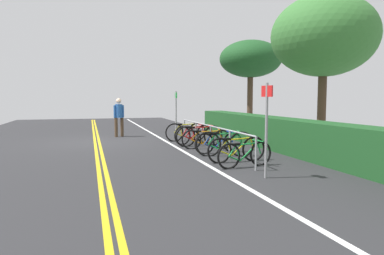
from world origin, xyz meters
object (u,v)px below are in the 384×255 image
at_px(bike_rack, 211,132).
at_px(bicycle_1, 193,134).
at_px(bicycle_4, 219,143).
at_px(bicycle_6, 237,149).
at_px(bicycle_7, 245,154).
at_px(bicycle_0, 186,132).
at_px(bicycle_2, 200,136).
at_px(sign_post_far, 267,121).
at_px(sign_post_near, 176,109).
at_px(bicycle_3, 207,139).
at_px(bicycle_5, 225,144).
at_px(tree_near_left, 251,59).
at_px(tree_mid, 324,36).
at_px(pedestrian, 119,115).

xyz_separation_m(bike_rack, bicycle_1, (-1.94, -0.02, -0.29)).
distance_m(bicycle_4, bicycle_6, 1.60).
bearing_deg(bicycle_4, bicycle_7, -4.05).
xyz_separation_m(bicycle_0, bicycle_7, (5.64, 0.02, -0.04)).
xyz_separation_m(bicycle_1, bicycle_2, (0.67, 0.04, 0.02)).
distance_m(bicycle_1, sign_post_far, 6.09).
relative_size(bike_rack, bicycle_1, 4.05).
bearing_deg(bicycle_4, bicycle_0, -176.70).
distance_m(bicycle_0, sign_post_near, 1.64).
xyz_separation_m(bicycle_3, bicycle_6, (2.53, 0.02, 0.01)).
bearing_deg(sign_post_near, sign_post_far, 0.07).
bearing_deg(bicycle_6, bicycle_5, 178.66).
relative_size(bicycle_6, bicycle_7, 1.09).
relative_size(bicycle_1, tree_near_left, 0.35).
distance_m(bicycle_6, tree_mid, 5.52).
distance_m(bicycle_4, bicycle_5, 0.67).
bearing_deg(bicycle_5, tree_near_left, 149.67).
distance_m(bicycle_2, tree_near_left, 7.21).
bearing_deg(bicycle_3, pedestrian, -151.31).
bearing_deg(pedestrian, bicycle_6, 19.69).
relative_size(bicycle_5, tree_mid, 0.33).
xyz_separation_m(bicycle_1, bicycle_7, (4.76, -0.04, -0.03)).
height_order(bicycle_3, bicycle_7, bicycle_3).
xyz_separation_m(bike_rack, tree_mid, (0.36, 3.95, 3.19)).
xyz_separation_m(pedestrian, tree_mid, (5.49, 6.50, 2.84)).
distance_m(bicycle_6, sign_post_far, 2.20).
height_order(bicycle_2, bicycle_7, bicycle_2).
xyz_separation_m(bike_rack, bicycle_3, (-0.45, 0.02, -0.31)).
xyz_separation_m(bicycle_5, sign_post_far, (2.93, -0.20, 0.88)).
bearing_deg(tree_mid, sign_post_far, -47.75).
height_order(bicycle_1, bicycle_7, bicycle_1).
relative_size(bicycle_3, sign_post_far, 0.83).
height_order(bicycle_5, pedestrian, pedestrian).
distance_m(bicycle_2, bicycle_7, 4.09).
height_order(bicycle_4, tree_mid, tree_mid).
bearing_deg(bicycle_3, bicycle_1, -178.67).
xyz_separation_m(bike_rack, bicycle_7, (2.82, -0.06, -0.32)).
bearing_deg(sign_post_far, bicycle_0, 179.51).
bearing_deg(bicycle_1, bicycle_2, 3.27).
height_order(bike_rack, pedestrian, pedestrian).
distance_m(bicycle_4, tree_mid, 5.21).
distance_m(sign_post_far, tree_mid, 6.10).
bearing_deg(tree_mid, sign_post_near, -138.07).
relative_size(sign_post_near, tree_mid, 0.39).
bearing_deg(bicycle_1, bicycle_0, -175.83).
relative_size(sign_post_far, tree_near_left, 0.44).
bearing_deg(sign_post_near, bicycle_4, 3.16).
bearing_deg(tree_near_left, bicycle_4, -32.50).
distance_m(bicycle_3, bicycle_5, 1.60).
distance_m(bike_rack, bicycle_0, 2.83).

